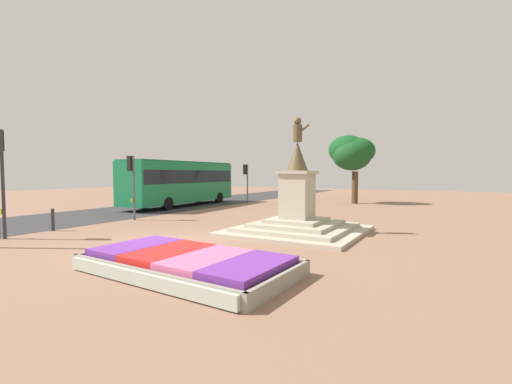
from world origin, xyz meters
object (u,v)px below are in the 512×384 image
Objects in this scene: statue_monument at (297,214)px; traffic_light_mid_block at (132,176)px; traffic_light_near_crossing at (1,165)px; flower_planter at (186,263)px; traffic_light_far_corner at (246,176)px; kerb_bollard_mid_b at (53,219)px; city_bus at (182,181)px.

statue_monument is 1.54× the size of traffic_light_mid_block.
traffic_light_near_crossing is at bearing -143.09° from statue_monument.
statue_monument is at bearing 88.92° from flower_planter.
traffic_light_far_corner is 15.24m from kerb_bollard_mid_b.
traffic_light_near_crossing is 6.07m from traffic_light_mid_block.
statue_monument is at bearing -49.27° from traffic_light_far_corner.
kerb_bollard_mid_b is at bearing 95.11° from traffic_light_near_crossing.
traffic_light_far_corner is (-8.80, 10.22, 1.47)m from statue_monument.
traffic_light_near_crossing is 17.11m from traffic_light_far_corner.
kerb_bollard_mid_b is at bearing -92.90° from traffic_light_mid_block.
kerb_bollard_mid_b is (-0.18, 1.96, -2.31)m from traffic_light_near_crossing.
traffic_light_mid_block is at bearing -174.84° from statue_monument.
city_bus is 11.82m from kerb_bollard_mid_b.
statue_monument is 9.29m from traffic_light_mid_block.
statue_monument reaches higher than flower_planter.
city_bus is (-3.12, 7.27, -0.42)m from traffic_light_mid_block.
city_bus reaches higher than kerb_bollard_mid_b.
traffic_light_mid_block reaches higher than city_bus.
traffic_light_mid_block reaches higher than flower_planter.
traffic_light_mid_block is at bearing 87.10° from kerb_bollard_mid_b.
traffic_light_far_corner is at bearing 88.36° from traffic_light_mid_block.
flower_planter is 5.69× the size of kerb_bollard_mid_b.
statue_monument reaches higher than traffic_light_mid_block.
statue_monument is at bearing 36.91° from traffic_light_near_crossing.
traffic_light_far_corner is 0.30× the size of city_bus.
traffic_light_mid_block is 0.32× the size of city_bus.
city_bus is (-3.09, 13.32, -0.88)m from traffic_light_near_crossing.
traffic_light_far_corner is (0.32, 11.05, -0.10)m from traffic_light_mid_block.
kerb_bollard_mid_b is at bearing -75.60° from city_bus.
statue_monument is 5.36× the size of kerb_bollard_mid_b.
traffic_light_near_crossing is 4.20× the size of kerb_bollard_mid_b.
city_bus is at bearing 113.25° from traffic_light_mid_block.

